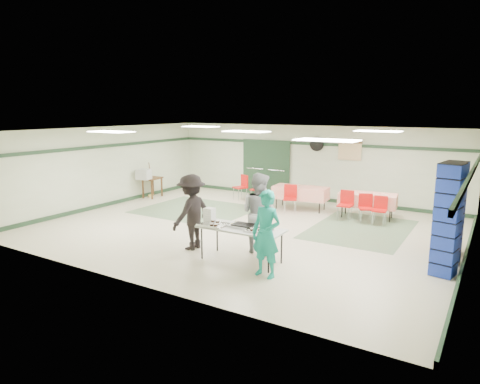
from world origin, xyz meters
The scene contains 42 objects.
floor centered at (0.00, 0.00, 0.00)m, with size 11.00×11.00×0.00m, color beige.
ceiling centered at (0.00, 0.00, 2.70)m, with size 11.00×11.00×0.00m, color white.
wall_back centered at (0.00, 4.50, 1.35)m, with size 11.00×11.00×0.00m, color beige.
wall_front centered at (0.00, -4.50, 1.35)m, with size 11.00×11.00×0.00m, color beige.
wall_left centered at (-5.50, 0.00, 1.35)m, with size 9.00×9.00×0.00m, color beige.
wall_right centered at (5.50, 0.00, 1.35)m, with size 9.00×9.00×0.00m, color beige.
trim_back centered at (0.00, 4.47, 2.05)m, with size 11.00×0.06×0.10m, color #1F3924.
baseboard_back centered at (0.00, 4.47, 0.06)m, with size 11.00×0.06×0.12m, color #1F3924.
trim_left centered at (-5.47, 0.00, 2.05)m, with size 9.00×0.06×0.10m, color #1F3924.
baseboard_left centered at (-5.47, 0.00, 0.06)m, with size 9.00×0.06×0.12m, color #1F3924.
trim_right centered at (5.47, 0.00, 2.05)m, with size 9.00×0.06×0.10m, color #1F3924.
baseboard_right centered at (5.47, 0.00, 0.06)m, with size 9.00×0.06×0.12m, color #1F3924.
green_patch_a centered at (-2.50, 1.00, 0.00)m, with size 3.50×3.00×0.01m, color #617B5A.
green_patch_b centered at (2.80, 1.50, 0.00)m, with size 2.50×3.50×0.01m, color #617B5A.
double_door_left centered at (-2.20, 4.44, 1.05)m, with size 0.90×0.06×2.10m, color gray.
double_door_right centered at (-1.25, 4.44, 1.05)m, with size 0.90×0.06×2.10m, color gray.
door_frame centered at (-1.73, 4.42, 1.05)m, with size 2.00×0.03×2.15m, color #1F3924.
wall_fan centered at (0.30, 4.44, 2.05)m, with size 0.50×0.50×0.10m, color black.
scroll_banner centered at (1.50, 4.44, 1.85)m, with size 0.80×0.02×0.60m, color #D5C385.
serving_table centered at (1.28, -2.38, 0.72)m, with size 1.92×0.81×0.76m.
sheet_tray_right centered at (1.75, -2.45, 0.77)m, with size 0.52×0.40×0.02m, color silver.
sheet_tray_mid centered at (1.23, -2.30, 0.77)m, with size 0.54×0.41×0.02m, color silver.
sheet_tray_left centered at (0.66, -2.54, 0.77)m, with size 0.60×0.46×0.02m, color silver.
baking_pan centered at (1.34, -2.35, 0.80)m, with size 0.49×0.31×0.08m, color black.
foam_box_stack centered at (0.38, -2.29, 0.91)m, with size 0.22×0.20×0.30m, color white.
volunteer_teal centered at (2.14, -2.86, 0.87)m, with size 0.63×0.42×1.74m, color #159181.
volunteer_grey centered at (1.31, -1.63, 0.93)m, with size 0.90×0.71×1.86m, color gray.
volunteer_dark centered at (-0.16, -2.25, 0.89)m, with size 1.16×0.66×1.79m, color black.
dining_table_a centered at (2.60, 2.86, 0.57)m, with size 1.75×0.93×0.77m.
dining_table_b centered at (0.40, 2.86, 0.57)m, with size 1.83×0.94×0.77m.
chair_a centered at (2.71, 2.29, 0.52)m, with size 0.53×0.53×0.85m.
chair_b centered at (2.12, 2.30, 0.54)m, with size 0.42×0.42×0.89m.
chair_c centered at (3.12, 2.29, 0.50)m, with size 0.42×0.42×0.83m.
chair_d centered at (0.29, 2.29, 0.55)m, with size 0.54×0.54×0.89m.
chair_loose_a centered at (-1.46, 3.34, 0.50)m, with size 0.41×0.41×0.82m.
chair_loose_b centered at (-2.02, 3.14, 0.56)m, with size 0.57×0.57×0.92m.
crate_stack_blue_a centered at (5.15, -0.11, 1.10)m, with size 0.42×0.42×2.21m, color #1B3CA6.
crate_stack_red centered at (5.15, 0.65, 0.66)m, with size 0.41×0.41×1.32m, color maroon.
crate_stack_blue_b centered at (5.15, -0.98, 1.13)m, with size 0.43×0.43×2.26m, color #1B3CA6.
printer_table centered at (-5.15, 1.79, 0.62)m, with size 0.60×0.83×0.74m.
office_printer centered at (-5.15, 1.36, 0.93)m, with size 0.47×0.41×0.37m, color #AFAFAA.
broom centered at (-5.23, 1.82, 0.68)m, with size 0.03×0.03×1.31m, color brown.
Camera 1 is at (5.90, -10.00, 3.27)m, focal length 32.00 mm.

